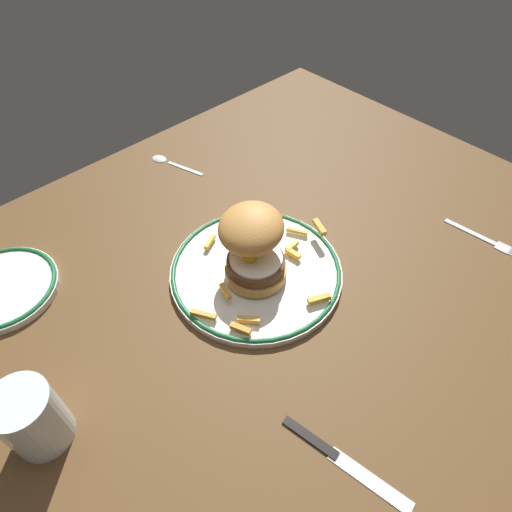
{
  "coord_description": "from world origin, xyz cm",
  "views": [
    {
      "loc": [
        -30.22,
        -34.1,
        58.19
      ],
      "look_at": [
        2.91,
        0.94,
        4.6
      ],
      "focal_mm": 30.98,
      "sensor_mm": 36.0,
      "label": 1
    }
  ],
  "objects_px": {
    "knife": "(334,454)",
    "spoon": "(165,160)",
    "dinner_plate": "(256,271)",
    "burger": "(253,244)",
    "water_glass": "(33,418)",
    "side_plate": "(2,288)",
    "fork": "(485,238)"
  },
  "relations": [
    {
      "from": "burger",
      "to": "side_plate",
      "type": "height_order",
      "value": "burger"
    },
    {
      "from": "knife",
      "to": "spoon",
      "type": "bearing_deg",
      "value": 72.41
    },
    {
      "from": "water_glass",
      "to": "fork",
      "type": "height_order",
      "value": "water_glass"
    },
    {
      "from": "dinner_plate",
      "to": "water_glass",
      "type": "distance_m",
      "value": 0.39
    },
    {
      "from": "water_glass",
      "to": "spoon",
      "type": "distance_m",
      "value": 0.6
    },
    {
      "from": "water_glass",
      "to": "knife",
      "type": "bearing_deg",
      "value": -47.9
    },
    {
      "from": "water_glass",
      "to": "side_plate",
      "type": "relative_size",
      "value": 0.57
    },
    {
      "from": "burger",
      "to": "knife",
      "type": "xyz_separation_m",
      "value": [
        -0.13,
        -0.29,
        -0.07
      ]
    },
    {
      "from": "knife",
      "to": "spoon",
      "type": "distance_m",
      "value": 0.69
    },
    {
      "from": "side_plate",
      "to": "knife",
      "type": "distance_m",
      "value": 0.58
    },
    {
      "from": "side_plate",
      "to": "spoon",
      "type": "distance_m",
      "value": 0.42
    },
    {
      "from": "dinner_plate",
      "to": "burger",
      "type": "distance_m",
      "value": 0.07
    },
    {
      "from": "fork",
      "to": "dinner_plate",
      "type": "bearing_deg",
      "value": 147.81
    },
    {
      "from": "burger",
      "to": "spoon",
      "type": "relative_size",
      "value": 1.04
    },
    {
      "from": "burger",
      "to": "knife",
      "type": "bearing_deg",
      "value": -114.15
    },
    {
      "from": "burger",
      "to": "dinner_plate",
      "type": "bearing_deg",
      "value": -38.66
    },
    {
      "from": "burger",
      "to": "fork",
      "type": "xyz_separation_m",
      "value": [
        0.37,
        -0.23,
        -0.07
      ]
    },
    {
      "from": "dinner_plate",
      "to": "burger",
      "type": "bearing_deg",
      "value": 141.34
    },
    {
      "from": "dinner_plate",
      "to": "burger",
      "type": "relative_size",
      "value": 2.13
    },
    {
      "from": "spoon",
      "to": "dinner_plate",
      "type": "bearing_deg",
      "value": -101.47
    },
    {
      "from": "burger",
      "to": "fork",
      "type": "height_order",
      "value": "burger"
    },
    {
      "from": "knife",
      "to": "water_glass",
      "type": "bearing_deg",
      "value": 132.1
    },
    {
      "from": "spoon",
      "to": "side_plate",
      "type": "bearing_deg",
      "value": -164.42
    },
    {
      "from": "water_glass",
      "to": "side_plate",
      "type": "height_order",
      "value": "water_glass"
    },
    {
      "from": "knife",
      "to": "spoon",
      "type": "xyz_separation_m",
      "value": [
        0.21,
        0.66,
        0.0
      ]
    },
    {
      "from": "dinner_plate",
      "to": "side_plate",
      "type": "xyz_separation_m",
      "value": [
        -0.33,
        0.26,
        -0.0
      ]
    },
    {
      "from": "dinner_plate",
      "to": "side_plate",
      "type": "relative_size",
      "value": 1.63
    },
    {
      "from": "dinner_plate",
      "to": "knife",
      "type": "distance_m",
      "value": 0.31
    },
    {
      "from": "dinner_plate",
      "to": "burger",
      "type": "height_order",
      "value": "burger"
    },
    {
      "from": "burger",
      "to": "water_glass",
      "type": "relative_size",
      "value": 1.34
    },
    {
      "from": "side_plate",
      "to": "fork",
      "type": "distance_m",
      "value": 0.85
    },
    {
      "from": "fork",
      "to": "knife",
      "type": "distance_m",
      "value": 0.5
    }
  ]
}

